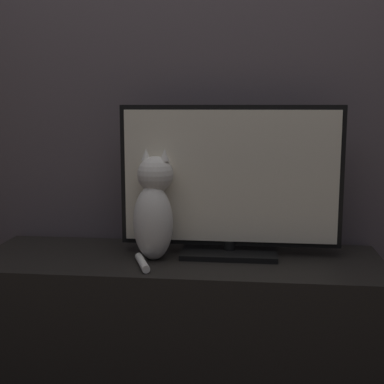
% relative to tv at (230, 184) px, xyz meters
% --- Properties ---
extents(wall_back, '(4.80, 0.05, 2.60)m').
position_rel_tv_xyz_m(wall_back, '(-0.19, 0.24, 0.49)').
color(wall_back, '#564C51').
rests_on(wall_back, ground_plane).
extents(tv_stand, '(1.53, 0.51, 0.53)m').
position_rel_tv_xyz_m(tv_stand, '(-0.19, -0.06, -0.54)').
color(tv_stand, black).
rests_on(tv_stand, ground_plane).
extents(tv, '(0.84, 0.22, 0.57)m').
position_rel_tv_xyz_m(tv, '(0.00, 0.00, 0.00)').
color(tv, black).
rests_on(tv, tv_stand).
extents(cat, '(0.18, 0.29, 0.42)m').
position_rel_tv_xyz_m(cat, '(-0.28, -0.09, -0.09)').
color(cat, silver).
rests_on(cat, tv_stand).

